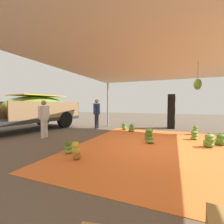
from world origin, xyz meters
name	(u,v)px	position (x,y,z in m)	size (l,w,h in m)	color
ground_plane	(78,139)	(0.00, 3.00, 0.00)	(40.00, 40.00, 0.00)	brown
tarp_orange	(152,146)	(0.00, 0.00, 0.01)	(6.63, 4.95, 0.01)	orange
tent_canopy	(156,63)	(0.00, -0.09, 2.82)	(8.00, 7.00, 2.91)	#9EA0A5
banana_bunch_0	(132,128)	(2.50, 1.37, 0.18)	(0.43, 0.43, 0.43)	#6B9E38
banana_bunch_1	(124,127)	(2.83, 1.88, 0.19)	(0.36, 0.36, 0.43)	#75A83D
banana_bunch_2	(149,136)	(0.33, 0.13, 0.27)	(0.41, 0.42, 0.59)	#6B9E38
banana_bunch_3	(148,135)	(1.01, 0.30, 0.19)	(0.32, 0.33, 0.44)	#75A83D
banana_bunch_4	(195,131)	(2.77, -1.64, 0.20)	(0.29, 0.32, 0.47)	#518428
banana_bunch_5	(69,147)	(-1.75, 2.16, 0.18)	(0.35, 0.34, 0.42)	#75A83D
banana_bunch_6	(76,151)	(-2.10, 1.64, 0.23)	(0.34, 0.33, 0.51)	#996628
banana_bunch_7	(209,141)	(0.53, -1.80, 0.22)	(0.45, 0.46, 0.48)	#518428
banana_bunch_8	(194,135)	(1.62, -1.49, 0.18)	(0.34, 0.35, 0.41)	#75A83D
banana_bunch_9	(221,140)	(0.98, -2.23, 0.19)	(0.50, 0.46, 0.44)	#518428
cargo_truck_main	(10,108)	(-0.14, 6.96, 1.24)	(7.39, 3.27, 2.40)	#2D2D2D
worker_0	(44,116)	(-0.35, 4.50, 0.94)	(0.59, 0.36, 1.62)	silver
worker_1	(97,111)	(2.78, 3.59, 1.02)	(0.64, 0.39, 1.75)	#26262D
speaker_stack	(171,111)	(4.54, -0.54, 1.02)	(0.62, 0.45, 2.05)	black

